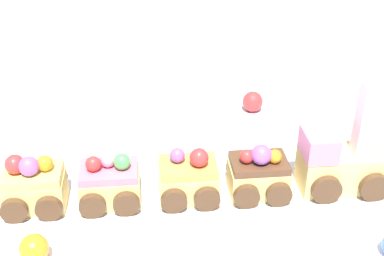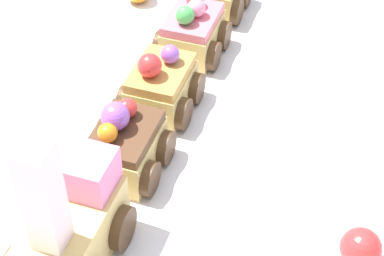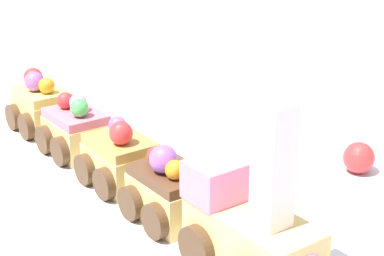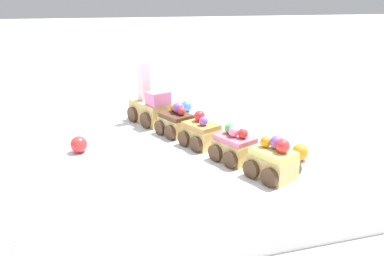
% 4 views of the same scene
% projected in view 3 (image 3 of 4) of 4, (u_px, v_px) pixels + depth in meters
% --- Properties ---
extents(ground_plane, '(10.00, 10.00, 0.00)m').
position_uv_depth(ground_plane, '(182.00, 192.00, 0.57)').
color(ground_plane, beige).
extents(display_board, '(0.61, 0.45, 0.01)m').
position_uv_depth(display_board, '(182.00, 186.00, 0.57)').
color(display_board, white).
rests_on(display_board, ground_plane).
extents(cake_train_locomotive, '(0.13, 0.09, 0.13)m').
position_uv_depth(cake_train_locomotive, '(258.00, 236.00, 0.42)').
color(cake_train_locomotive, '#E5C675').
rests_on(cake_train_locomotive, display_board).
extents(cake_car_chocolate, '(0.08, 0.08, 0.06)m').
position_uv_depth(cake_car_chocolate, '(170.00, 192.00, 0.50)').
color(cake_car_chocolate, '#E5C675').
rests_on(cake_car_chocolate, display_board).
extents(cake_car_caramel, '(0.08, 0.08, 0.06)m').
position_uv_depth(cake_car_caramel, '(121.00, 160.00, 0.55)').
color(cake_car_caramel, '#E5C675').
rests_on(cake_car_caramel, display_board).
extents(cake_car_strawberry, '(0.08, 0.08, 0.06)m').
position_uv_depth(cake_car_strawberry, '(77.00, 131.00, 0.62)').
color(cake_car_strawberry, '#E5C675').
rests_on(cake_car_strawberry, display_board).
extents(cake_car_lemon, '(0.08, 0.08, 0.06)m').
position_uv_depth(cake_car_lemon, '(42.00, 107.00, 0.67)').
color(cake_car_lemon, '#E5C675').
rests_on(cake_car_lemon, display_board).
extents(gumball_red, '(0.03, 0.03, 0.03)m').
position_uv_depth(gumball_red, '(359.00, 158.00, 0.58)').
color(gumball_red, red).
rests_on(gumball_red, display_board).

